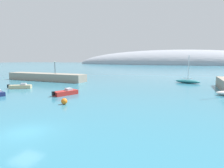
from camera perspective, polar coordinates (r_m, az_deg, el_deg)
water at (r=19.40m, az=-24.28°, el=-12.92°), size 600.00×600.00×0.00m
breakwater_rocks at (r=62.20m, az=-18.97°, el=2.01°), size 26.50×5.30×2.19m
distant_ridge at (r=248.40m, az=17.55°, el=5.57°), size 251.95×79.92×35.15m
sailboat_teal_near_shore at (r=56.29m, az=21.52°, el=0.78°), size 6.74×3.50×7.54m
motorboat_red_foreground at (r=36.21m, az=-13.56°, el=-2.48°), size 3.27×4.96×1.18m
motorboat_sand_outer at (r=47.45m, az=-25.45°, el=-0.69°), size 4.82×3.49×1.18m
mooring_buoy_orange at (r=28.81m, az=-13.96°, el=-4.98°), size 0.90×0.90×0.90m
harbor_lamp_post at (r=59.12m, az=-16.55°, el=5.15°), size 0.36×0.36×3.68m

